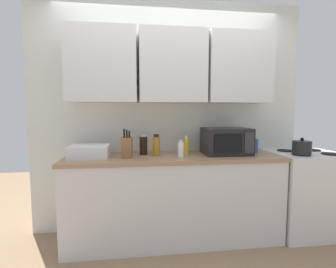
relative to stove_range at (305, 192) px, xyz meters
name	(u,v)px	position (x,y,z in m)	size (l,w,h in m)	color
wall_back_with_cabinets	(171,92)	(-1.49, 0.25, 1.12)	(3.09, 0.38, 2.60)	silver
counter_run	(174,197)	(-1.49, 0.02, 0.00)	(2.22, 0.63, 0.90)	silver
stove_range	(305,192)	(0.00, 0.00, 0.00)	(0.76, 0.64, 0.91)	silver
kettle	(302,147)	(-0.17, -0.14, 0.53)	(0.19, 0.19, 0.17)	black
microwave	(226,141)	(-0.93, 0.03, 0.59)	(0.48, 0.37, 0.28)	black
dish_rack	(89,151)	(-2.35, 0.02, 0.51)	(0.38, 0.30, 0.12)	silver
knife_block	(127,147)	(-1.97, -0.05, 0.55)	(0.11, 0.13, 0.29)	brown
bottle_white_jar	(181,149)	(-1.44, -0.09, 0.53)	(0.06, 0.06, 0.17)	white
bottle_amber_vinegar	(156,146)	(-1.68, 0.03, 0.55)	(0.07, 0.07, 0.22)	#AD701E
bottle_soy_dark	(143,145)	(-1.81, 0.11, 0.55)	(0.08, 0.08, 0.21)	black
bottle_blue_cleaner	(255,146)	(-0.58, 0.06, 0.53)	(0.05, 0.05, 0.18)	#2D56B7
bottle_yellow_mustard	(187,146)	(-1.35, 0.10, 0.54)	(0.06, 0.06, 0.19)	gold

